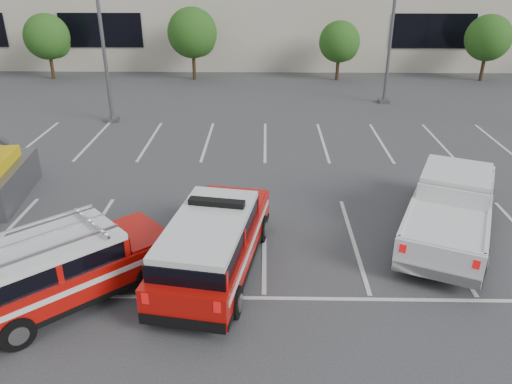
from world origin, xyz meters
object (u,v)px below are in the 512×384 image
at_px(tree_left, 49,38).
at_px(light_pole_left, 100,17).
at_px(white_pickup, 450,212).
at_px(tree_right, 489,39).
at_px(fire_chief_suv, 214,247).
at_px(tree_mid_left, 194,35).
at_px(tree_mid_right, 340,43).
at_px(light_pole_mid, 394,10).
at_px(ladder_suv, 65,272).

bearing_deg(tree_left, light_pole_left, -55.48).
bearing_deg(white_pickup, tree_left, 157.49).
bearing_deg(tree_right, fire_chief_suv, -124.68).
distance_m(tree_left, fire_chief_suv, 27.43).
bearing_deg(tree_mid_left, tree_left, -180.00).
xyz_separation_m(tree_right, fire_chief_suv, (-16.45, -23.77, -1.96)).
bearing_deg(tree_mid_left, tree_right, -0.00).
relative_size(light_pole_left, white_pickup, 1.53).
bearing_deg(tree_mid_left, fire_chief_suv, -81.50).
distance_m(tree_right, light_pole_left, 25.30).
relative_size(tree_right, white_pickup, 0.66).
relative_size(tree_left, white_pickup, 0.66).
xyz_separation_m(tree_left, fire_chief_suv, (13.55, -23.77, -1.96)).
xyz_separation_m(tree_mid_left, fire_chief_suv, (3.55, -23.77, -2.23)).
xyz_separation_m(tree_mid_left, white_pickup, (10.56, -21.55, -2.26)).
height_order(tree_mid_right, light_pole_mid, light_pole_mid).
xyz_separation_m(tree_mid_right, tree_right, (10.00, 0.00, 0.27)).
bearing_deg(tree_right, light_pole_mid, -143.23).
height_order(tree_left, tree_right, same).
bearing_deg(tree_right, light_pole_left, -156.49).
bearing_deg(white_pickup, light_pole_left, 163.72).
height_order(tree_right, light_pole_left, light_pole_left).
distance_m(tree_mid_left, ladder_suv, 25.12).
bearing_deg(tree_right, white_pickup, -113.65).
relative_size(fire_chief_suv, white_pickup, 0.88).
xyz_separation_m(tree_mid_right, white_pickup, (0.56, -21.55, -1.73)).
distance_m(light_pole_left, fire_chief_suv, 15.87).
bearing_deg(tree_left, tree_right, 0.00).
bearing_deg(fire_chief_suv, white_pickup, 27.24).
height_order(light_pole_mid, fire_chief_suv, light_pole_mid).
height_order(tree_mid_left, fire_chief_suv, tree_mid_left).
xyz_separation_m(tree_left, tree_right, (30.00, 0.00, 0.00)).
height_order(light_pole_left, light_pole_mid, same).
bearing_deg(ladder_suv, tree_left, 159.41).
xyz_separation_m(tree_left, light_pole_left, (6.91, -10.05, 2.41)).
xyz_separation_m(tree_left, ladder_suv, (10.03, -25.02, -1.97)).
distance_m(light_pole_left, ladder_suv, 15.91).
bearing_deg(white_pickup, light_pole_mid, 108.87).
xyz_separation_m(tree_right, light_pole_mid, (-8.09, -6.05, 2.41)).
xyz_separation_m(light_pole_left, white_pickup, (13.65, -11.50, -4.41)).
xyz_separation_m(tree_mid_left, ladder_suv, (0.03, -25.02, -2.24)).
relative_size(tree_left, ladder_suv, 0.86).
distance_m(tree_mid_left, light_pole_mid, 13.53).
height_order(tree_mid_right, tree_right, tree_right).
relative_size(tree_right, light_pole_left, 0.43).
height_order(tree_left, tree_mid_left, tree_mid_left).
bearing_deg(ladder_suv, tree_right, 98.97).
xyz_separation_m(tree_mid_left, tree_mid_right, (10.00, -0.00, -0.54)).
bearing_deg(white_pickup, tree_right, 90.18).
height_order(tree_right, light_pole_mid, light_pole_mid).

